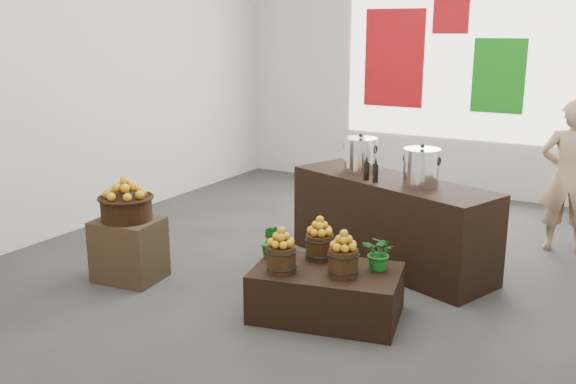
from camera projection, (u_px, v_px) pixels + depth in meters
The scene contains 23 objects.
ground at pixel (320, 261), 6.59m from camera, with size 7.00×7.00×0.00m, color #393937.
back_wall at pixel (435, 52), 9.04m from camera, with size 6.00×0.04×4.00m, color beige.
back_opening at pixel (456, 52), 8.87m from camera, with size 3.20×0.02×2.40m, color white.
deco_red_left at pixel (394, 58), 9.33m from camera, with size 0.90×0.04×1.40m, color #AB0D12.
deco_green_right at pixel (499, 76), 8.65m from camera, with size 0.70×0.04×1.00m, color #137C13.
deco_red_upper at pixel (451, 15), 8.79m from camera, with size 0.50×0.04×0.50m, color #AB0D12.
crate at pixel (129, 250), 6.06m from camera, with size 0.59×0.48×0.59m, color #4B3123.
wicker_basket at pixel (126, 209), 5.96m from camera, with size 0.47×0.47×0.21m, color black.
apples_in_basket at pixel (125, 187), 5.90m from camera, with size 0.37×0.37×0.20m, color #9E1A05, non-canonical shape.
display_table at pixel (326, 293), 5.29m from camera, with size 1.19×0.73×0.41m, color black.
apple_bucket_front_left at pixel (281, 259), 5.16m from camera, with size 0.24×0.24×0.22m, color #3C2610.
apples_in_bucket_front_left at pixel (281, 237), 5.11m from camera, with size 0.18×0.18×0.16m, color #9E1A05, non-canonical shape.
apple_bucket_front_right at pixel (343, 263), 5.08m from camera, with size 0.24×0.24×0.22m, color #3C2610.
apples_in_bucket_front_right at pixel (344, 240), 5.04m from camera, with size 0.18×0.18×0.16m, color #9E1A05, non-canonical shape.
apple_bucket_rear at pixel (320, 247), 5.45m from camera, with size 0.24×0.24×0.22m, color #3C2610.
apples_in_bucket_rear at pixel (320, 226), 5.40m from camera, with size 0.18×0.18×0.16m, color #9E1A05, non-canonical shape.
herb_garnish_right at pixel (380, 253), 5.18m from camera, with size 0.27×0.24×0.30m, color #135E1B.
herb_garnish_left at pixel (270, 241), 5.47m from camera, with size 0.16×0.13×0.29m, color #135E1B.
counter at pixel (391, 222), 6.40m from camera, with size 2.16×0.69×0.89m, color black.
stock_pot_left at pixel (360, 156), 6.58m from camera, with size 0.33×0.33×0.33m, color silver.
stock_pot_center at pixel (421, 168), 5.99m from camera, with size 0.33×0.33×0.33m, color silver.
oil_cruets at pixel (378, 170), 6.13m from camera, with size 0.16×0.06×0.25m, color black, non-canonical shape.
shopper at pixel (569, 177), 6.71m from camera, with size 0.60×0.39×1.63m, color #9E7E61.
Camera 1 is at (2.82, -5.55, 2.32)m, focal length 40.00 mm.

